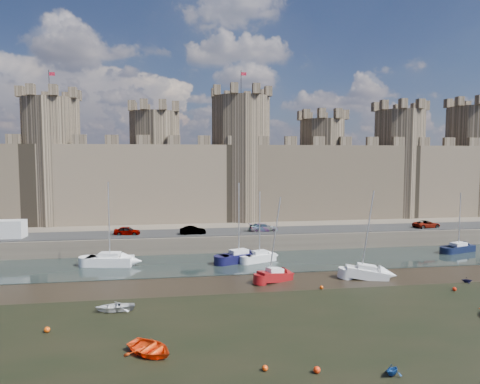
{
  "coord_description": "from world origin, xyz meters",
  "views": [
    {
      "loc": [
        -10.58,
        -32.15,
        14.14
      ],
      "look_at": [
        -2.22,
        22.0,
        9.77
      ],
      "focal_mm": 32.0,
      "sensor_mm": 36.0,
      "label": 1
    }
  ],
  "objects_px": {
    "van": "(3,230)",
    "sailboat_0": "(110,260)",
    "dinghy_0": "(150,349)",
    "sailboat_4": "(275,275)",
    "sailboat_5": "(367,272)",
    "car_1": "(193,230)",
    "dinghy_1": "(392,370)",
    "sailboat_2": "(259,256)",
    "car_2": "(263,227)",
    "car_0": "(127,231)",
    "car_3": "(427,224)",
    "sailboat_1": "(239,256)",
    "sailboat_3": "(458,248)"
  },
  "relations": [
    {
      "from": "car_0",
      "to": "sailboat_3",
      "type": "relative_size",
      "value": 0.43
    },
    {
      "from": "dinghy_1",
      "to": "car_0",
      "type": "bearing_deg",
      "value": -9.42
    },
    {
      "from": "car_1",
      "to": "dinghy_0",
      "type": "xyz_separation_m",
      "value": [
        -4.58,
        -34.3,
        -2.74
      ]
    },
    {
      "from": "car_2",
      "to": "car_0",
      "type": "bearing_deg",
      "value": 88.42
    },
    {
      "from": "sailboat_5",
      "to": "dinghy_1",
      "type": "distance_m",
      "value": 22.98
    },
    {
      "from": "sailboat_2",
      "to": "sailboat_3",
      "type": "distance_m",
      "value": 30.77
    },
    {
      "from": "sailboat_4",
      "to": "sailboat_5",
      "type": "height_order",
      "value": "sailboat_5"
    },
    {
      "from": "car_0",
      "to": "dinghy_1",
      "type": "height_order",
      "value": "car_0"
    },
    {
      "from": "sailboat_2",
      "to": "sailboat_4",
      "type": "distance_m",
      "value": 9.15
    },
    {
      "from": "car_3",
      "to": "sailboat_1",
      "type": "bearing_deg",
      "value": 94.69
    },
    {
      "from": "car_0",
      "to": "van",
      "type": "bearing_deg",
      "value": 98.83
    },
    {
      "from": "sailboat_1",
      "to": "sailboat_2",
      "type": "height_order",
      "value": "sailboat_1"
    },
    {
      "from": "sailboat_4",
      "to": "dinghy_0",
      "type": "xyz_separation_m",
      "value": [
        -13.17,
        -16.65,
        -0.32
      ]
    },
    {
      "from": "van",
      "to": "dinghy_0",
      "type": "bearing_deg",
      "value": -54.13
    },
    {
      "from": "car_1",
      "to": "dinghy_0",
      "type": "relative_size",
      "value": 1.01
    },
    {
      "from": "sailboat_3",
      "to": "sailboat_5",
      "type": "height_order",
      "value": "sailboat_5"
    },
    {
      "from": "sailboat_0",
      "to": "dinghy_0",
      "type": "height_order",
      "value": "sailboat_0"
    },
    {
      "from": "car_1",
      "to": "sailboat_0",
      "type": "bearing_deg",
      "value": 121.93
    },
    {
      "from": "sailboat_0",
      "to": "sailboat_2",
      "type": "relative_size",
      "value": 1.15
    },
    {
      "from": "car_3",
      "to": "sailboat_0",
      "type": "xyz_separation_m",
      "value": [
        -49.9,
        -7.9,
        -2.29
      ]
    },
    {
      "from": "car_3",
      "to": "dinghy_0",
      "type": "distance_m",
      "value": 55.45
    },
    {
      "from": "sailboat_1",
      "to": "sailboat_3",
      "type": "bearing_deg",
      "value": -20.77
    },
    {
      "from": "car_3",
      "to": "van",
      "type": "height_order",
      "value": "van"
    },
    {
      "from": "sailboat_3",
      "to": "sailboat_4",
      "type": "bearing_deg",
      "value": -178.02
    },
    {
      "from": "sailboat_2",
      "to": "sailboat_5",
      "type": "xyz_separation_m",
      "value": [
        10.87,
        -9.78,
        -0.03
      ]
    },
    {
      "from": "dinghy_1",
      "to": "sailboat_5",
      "type": "bearing_deg",
      "value": -58.0
    },
    {
      "from": "sailboat_0",
      "to": "dinghy_0",
      "type": "bearing_deg",
      "value": -67.12
    },
    {
      "from": "van",
      "to": "dinghy_1",
      "type": "height_order",
      "value": "van"
    },
    {
      "from": "car_2",
      "to": "sailboat_5",
      "type": "bearing_deg",
      "value": -158.3
    },
    {
      "from": "car_3",
      "to": "dinghy_0",
      "type": "bearing_deg",
      "value": 118.71
    },
    {
      "from": "sailboat_2",
      "to": "sailboat_4",
      "type": "height_order",
      "value": "sailboat_4"
    },
    {
      "from": "car_1",
      "to": "sailboat_0",
      "type": "xyz_separation_m",
      "value": [
        -11.15,
        -7.71,
        -2.3
      ]
    },
    {
      "from": "sailboat_2",
      "to": "dinghy_0",
      "type": "distance_m",
      "value": 28.99
    },
    {
      "from": "sailboat_4",
      "to": "sailboat_5",
      "type": "distance_m",
      "value": 10.94
    },
    {
      "from": "car_1",
      "to": "dinghy_0",
      "type": "distance_m",
      "value": 34.71
    },
    {
      "from": "sailboat_4",
      "to": "dinghy_0",
      "type": "relative_size",
      "value": 2.52
    },
    {
      "from": "car_1",
      "to": "sailboat_1",
      "type": "bearing_deg",
      "value": -147.72
    },
    {
      "from": "sailboat_0",
      "to": "sailboat_3",
      "type": "distance_m",
      "value": 50.54
    },
    {
      "from": "sailboat_2",
      "to": "car_2",
      "type": "bearing_deg",
      "value": 53.71
    },
    {
      "from": "dinghy_0",
      "to": "sailboat_5",
      "type": "bearing_deg",
      "value": -12.37
    },
    {
      "from": "car_1",
      "to": "dinghy_1",
      "type": "distance_m",
      "value": 41.33
    },
    {
      "from": "car_2",
      "to": "van",
      "type": "xyz_separation_m",
      "value": [
        -38.52,
        -0.04,
        0.66
      ]
    },
    {
      "from": "sailboat_2",
      "to": "dinghy_0",
      "type": "bearing_deg",
      "value": -138.56
    },
    {
      "from": "car_1",
      "to": "sailboat_4",
      "type": "bearing_deg",
      "value": -156.75
    },
    {
      "from": "van",
      "to": "sailboat_0",
      "type": "distance_m",
      "value": 18.62
    },
    {
      "from": "car_2",
      "to": "dinghy_0",
      "type": "bearing_deg",
      "value": 154.31
    },
    {
      "from": "car_1",
      "to": "dinghy_1",
      "type": "xyz_separation_m",
      "value": [
        11.18,
        -39.7,
        -2.79
      ]
    },
    {
      "from": "van",
      "to": "sailboat_4",
      "type": "height_order",
      "value": "sailboat_4"
    },
    {
      "from": "sailboat_4",
      "to": "car_2",
      "type": "bearing_deg",
      "value": 57.76
    },
    {
      "from": "van",
      "to": "sailboat_3",
      "type": "bearing_deg",
      "value": -3.93
    }
  ]
}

